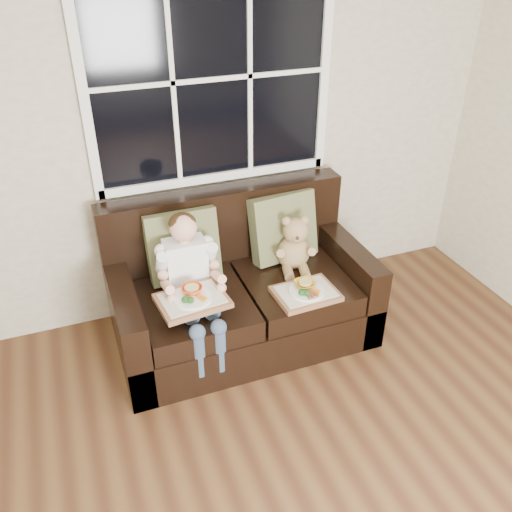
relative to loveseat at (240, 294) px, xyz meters
name	(u,v)px	position (x,y,z in m)	size (l,w,h in m)	color
room_walls	(411,339)	(-0.23, -2.02, 1.28)	(4.52, 5.02, 2.71)	beige
window_back	(212,79)	(0.00, 0.46, 1.34)	(1.62, 0.04, 1.37)	black
loveseat	(240,294)	(0.00, 0.00, 0.00)	(1.70, 0.92, 0.96)	black
pillow_left	(183,246)	(-0.33, 0.15, 0.37)	(0.47, 0.22, 0.48)	olive
pillow_right	(283,227)	(0.38, 0.15, 0.37)	(0.49, 0.27, 0.48)	olive
child	(190,273)	(-0.36, -0.12, 0.33)	(0.37, 0.59, 0.85)	white
teddy_bear	(295,247)	(0.40, -0.01, 0.30)	(0.27, 0.33, 0.41)	tan
tray_left	(192,299)	(-0.40, -0.29, 0.27)	(0.44, 0.35, 0.09)	#996545
tray_right	(306,292)	(0.33, -0.35, 0.17)	(0.41, 0.32, 0.09)	#996545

